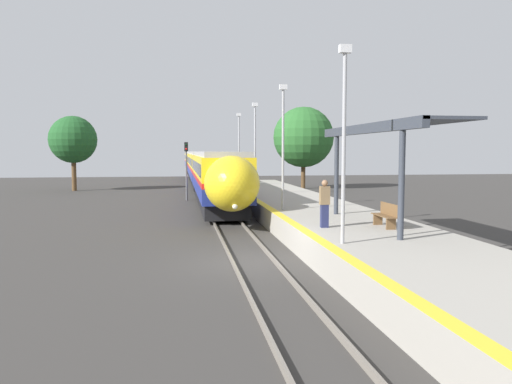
{
  "coord_description": "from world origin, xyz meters",
  "views": [
    {
      "loc": [
        -2.46,
        -16.71,
        3.81
      ],
      "look_at": [
        0.61,
        3.27,
        2.16
      ],
      "focal_mm": 35.0,
      "sensor_mm": 36.0,
      "label": 1
    }
  ],
  "objects": [
    {
      "name": "lamppost_far",
      "position": [
        2.46,
        15.77,
        4.38
      ],
      "size": [
        0.36,
        0.2,
        5.99
      ],
      "color": "#9E9EA3",
      "rests_on": "platform_right"
    },
    {
      "name": "ground_plane",
      "position": [
        0.0,
        0.0,
        0.0
      ],
      "size": [
        120.0,
        120.0,
        0.0
      ],
      "primitive_type": "plane",
      "color": "#383533"
    },
    {
      "name": "platform_right",
      "position": [
        4.33,
        0.0,
        0.49
      ],
      "size": [
        5.16,
        64.0,
        1.0
      ],
      "color": "#9E998E",
      "rests_on": "ground_plane"
    },
    {
      "name": "rail_right",
      "position": [
        0.72,
        0.0,
        0.07
      ],
      "size": [
        0.08,
        90.0,
        0.15
      ],
      "primitive_type": "cube",
      "color": "slate",
      "rests_on": "ground_plane"
    },
    {
      "name": "lamppost_mid",
      "position": [
        2.46,
        6.8,
        4.38
      ],
      "size": [
        0.36,
        0.2,
        5.99
      ],
      "color": "#9E9EA3",
      "rests_on": "platform_right"
    },
    {
      "name": "platform_bench",
      "position": [
        5.15,
        0.78,
        1.46
      ],
      "size": [
        0.44,
        1.6,
        0.89
      ],
      "color": "brown",
      "rests_on": "platform_right"
    },
    {
      "name": "railway_signal",
      "position": [
        -1.93,
        22.13,
        2.75
      ],
      "size": [
        0.28,
        0.28,
        4.51
      ],
      "color": "#59595E",
      "rests_on": "ground_plane"
    },
    {
      "name": "person_waiting",
      "position": [
        2.84,
        1.05,
        1.91
      ],
      "size": [
        0.36,
        0.23,
        1.77
      ],
      "color": "navy",
      "rests_on": "platform_right"
    },
    {
      "name": "lamppost_farthest",
      "position": [
        2.46,
        24.73,
        4.38
      ],
      "size": [
        0.36,
        0.2,
        5.99
      ],
      "color": "#9E9EA3",
      "rests_on": "platform_right"
    },
    {
      "name": "background_tree_right",
      "position": [
        10.04,
        32.86,
        5.24
      ],
      "size": [
        6.14,
        6.14,
        8.32
      ],
      "color": "brown",
      "rests_on": "ground_plane"
    },
    {
      "name": "lamppost_near",
      "position": [
        2.46,
        -2.16,
        4.38
      ],
      "size": [
        0.36,
        0.2,
        5.99
      ],
      "color": "#9E9EA3",
      "rests_on": "platform_right"
    },
    {
      "name": "rail_left",
      "position": [
        -0.72,
        0.0,
        0.07
      ],
      "size": [
        0.08,
        90.0,
        0.15
      ],
      "primitive_type": "cube",
      "color": "slate",
      "rests_on": "ground_plane"
    },
    {
      "name": "station_canopy",
      "position": [
        5.07,
        1.49,
        4.56
      ],
      "size": [
        2.02,
        9.64,
        3.85
      ],
      "color": "#333842",
      "rests_on": "platform_right"
    },
    {
      "name": "background_tree_left",
      "position": [
        -12.56,
        33.59,
        4.93
      ],
      "size": [
        4.53,
        4.53,
        7.21
      ],
      "color": "brown",
      "rests_on": "ground_plane"
    },
    {
      "name": "train",
      "position": [
        0.0,
        44.23,
        2.18
      ],
      "size": [
        2.78,
        78.0,
        3.79
      ],
      "color": "black",
      "rests_on": "ground_plane"
    }
  ]
}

